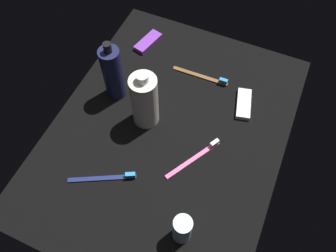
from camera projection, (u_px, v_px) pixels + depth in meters
ground_plane at (168, 132)px, 97.66cm from camera, size 84.00×64.00×1.20cm
lotion_bottle at (113, 73)px, 96.28cm from camera, size 5.84×5.84×20.72cm
bodywash_bottle at (145, 101)px, 91.71cm from camera, size 7.40×7.40×19.67cm
deodorant_stick at (182, 229)px, 78.01cm from camera, size 4.44×4.44×10.21cm
toothbrush_pink at (196, 157)px, 92.40cm from camera, size 16.14×10.12×2.10cm
toothbrush_navy at (106, 178)px, 89.29cm from camera, size 9.30×16.56×2.10cm
toothbrush_brown at (204, 76)px, 106.63cm from camera, size 1.53×18.02×2.10cm
snack_bar_purple at (148, 42)px, 113.99cm from camera, size 11.06×6.40×1.50cm
snack_bar_white at (244, 104)px, 101.10cm from camera, size 11.05×6.36×1.50cm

